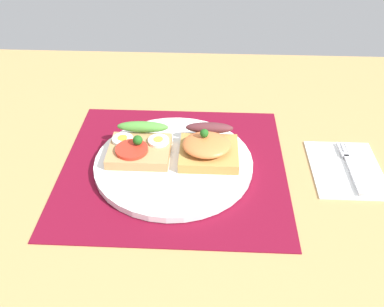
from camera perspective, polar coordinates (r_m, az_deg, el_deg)
ground_plane at (r=70.95cm, az=-2.42°, el=-2.84°), size 120.00×90.00×3.20cm
placemat at (r=69.84cm, az=-2.46°, el=-1.75°), size 36.50×34.52×0.30cm
plate at (r=69.38cm, az=-2.48°, el=-1.29°), size 25.81×25.81×1.14cm
sandwich_egg_tomato at (r=70.43cm, az=-7.07°, el=1.03°), size 10.00×9.92×3.85cm
sandwich_salmon at (r=69.00cm, az=2.16°, el=0.92°), size 9.52×10.35×5.04cm
napkin at (r=73.60cm, az=20.01°, el=-1.88°), size 11.26×14.56×0.60cm
fork at (r=73.77cm, az=20.47°, el=-1.44°), size 1.62×13.33×0.32cm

